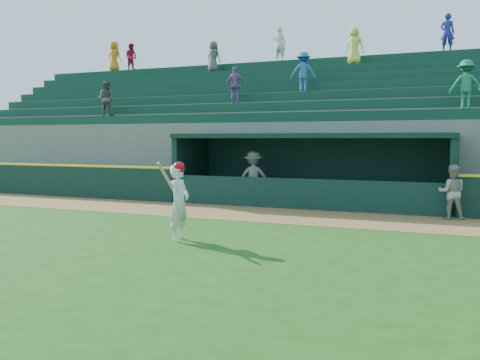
{
  "coord_description": "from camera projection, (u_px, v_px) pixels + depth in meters",
  "views": [
    {
      "loc": [
        5.0,
        -10.05,
        2.28
      ],
      "look_at": [
        0.0,
        1.6,
        1.3
      ],
      "focal_mm": 40.0,
      "sensor_mm": 36.0,
      "label": 1
    }
  ],
  "objects": [
    {
      "name": "batter_at_plate",
      "position": [
        179.0,
        201.0,
        11.93
      ],
      "size": [
        0.52,
        0.78,
        1.79
      ],
      "color": "silver",
      "rests_on": "ground"
    },
    {
      "name": "wall_stripe_left",
      "position": [
        15.0,
        164.0,
        22.08
      ],
      "size": [
        15.5,
        0.32,
        0.06
      ],
      "primitive_type": "cube",
      "color": "yellow",
      "rests_on": "field_wall_left"
    },
    {
      "name": "ground",
      "position": [
        210.0,
        246.0,
        11.35
      ],
      "size": [
        120.0,
        120.0,
        0.0
      ],
      "primitive_type": "plane",
      "color": "#1B4A12",
      "rests_on": "ground"
    },
    {
      "name": "stands",
      "position": [
        342.0,
        136.0,
        22.69
      ],
      "size": [
        34.5,
        6.28,
        7.6
      ],
      "color": "slate",
      "rests_on": "ground"
    },
    {
      "name": "warning_track",
      "position": [
        284.0,
        216.0,
        15.84
      ],
      "size": [
        40.0,
        3.0,
        0.01
      ],
      "primitive_type": "cube",
      "color": "brown",
      "rests_on": "ground"
    },
    {
      "name": "dugout_player_inside",
      "position": [
        254.0,
        177.0,
        18.93
      ],
      "size": [
        1.34,
        0.99,
        1.85
      ],
      "primitive_type": "imported",
      "rotation": [
        0.0,
        0.0,
        3.42
      ],
      "color": "gray",
      "rests_on": "ground"
    },
    {
      "name": "dugout",
      "position": [
        313.0,
        165.0,
        18.58
      ],
      "size": [
        9.4,
        2.8,
        2.46
      ],
      "color": "slate",
      "rests_on": "ground"
    },
    {
      "name": "dugout_player_front",
      "position": [
        452.0,
        192.0,
        15.06
      ],
      "size": [
        0.81,
        0.67,
        1.55
      ],
      "primitive_type": "imported",
      "rotation": [
        0.0,
        0.0,
        3.25
      ],
      "color": "gray",
      "rests_on": "ground"
    },
    {
      "name": "field_wall_left",
      "position": [
        16.0,
        179.0,
        22.12
      ],
      "size": [
        15.5,
        0.3,
        1.2
      ],
      "primitive_type": "cube",
      "color": "black",
      "rests_on": "ground"
    }
  ]
}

